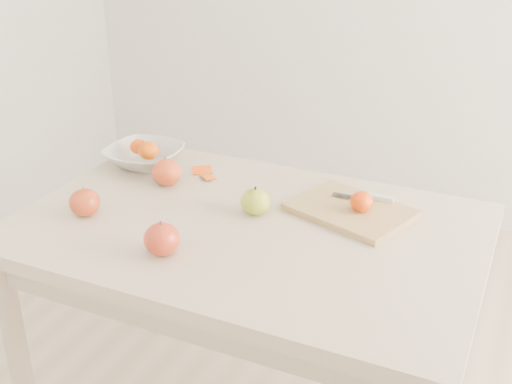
% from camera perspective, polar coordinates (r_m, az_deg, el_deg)
% --- Properties ---
extents(table, '(1.20, 0.80, 0.75)m').
position_cam_1_polar(table, '(1.73, -0.70, -5.72)').
color(table, beige).
rests_on(table, ground).
extents(cutting_board, '(0.36, 0.31, 0.02)m').
position_cam_1_polar(cutting_board, '(1.75, 8.42, -1.61)').
color(cutting_board, tan).
rests_on(cutting_board, table).
extents(board_tangerine, '(0.06, 0.06, 0.05)m').
position_cam_1_polar(board_tangerine, '(1.71, 9.36, -0.85)').
color(board_tangerine, red).
rests_on(board_tangerine, cutting_board).
extents(fruit_bowl, '(0.23, 0.23, 0.06)m').
position_cam_1_polar(fruit_bowl, '(2.06, -9.94, 3.17)').
color(fruit_bowl, silver).
rests_on(fruit_bowl, table).
extents(bowl_tangerine_near, '(0.05, 0.05, 0.05)m').
position_cam_1_polar(bowl_tangerine_near, '(2.07, -10.41, 4.00)').
color(bowl_tangerine_near, '#DD4107').
rests_on(bowl_tangerine_near, fruit_bowl).
extents(bowl_tangerine_far, '(0.06, 0.06, 0.06)m').
position_cam_1_polar(bowl_tangerine_far, '(2.02, -9.53, 3.67)').
color(bowl_tangerine_far, '#E85F08').
rests_on(bowl_tangerine_far, fruit_bowl).
extents(orange_peel_a, '(0.07, 0.07, 0.01)m').
position_cam_1_polar(orange_peel_a, '(1.99, -4.80, 1.82)').
color(orange_peel_a, '#E65010').
rests_on(orange_peel_a, table).
extents(orange_peel_b, '(0.06, 0.05, 0.01)m').
position_cam_1_polar(orange_peel_b, '(1.94, -4.27, 1.26)').
color(orange_peel_b, '#D65B0F').
rests_on(orange_peel_b, table).
extents(paring_knife, '(0.17, 0.04, 0.01)m').
position_cam_1_polar(paring_knife, '(1.79, 10.54, -0.50)').
color(paring_knife, white).
rests_on(paring_knife, cutting_board).
extents(apple_green, '(0.08, 0.08, 0.07)m').
position_cam_1_polar(apple_green, '(1.71, -0.05, -0.87)').
color(apple_green, olive).
rests_on(apple_green, table).
extents(apple_red_c, '(0.09, 0.09, 0.08)m').
position_cam_1_polar(apple_red_c, '(1.54, -8.37, -4.16)').
color(apple_red_c, maroon).
rests_on(apple_red_c, table).
extents(apple_red_b, '(0.08, 0.08, 0.07)m').
position_cam_1_polar(apple_red_b, '(1.77, -15.00, -0.88)').
color(apple_red_b, maroon).
rests_on(apple_red_b, table).
extents(apple_red_a, '(0.09, 0.09, 0.08)m').
position_cam_1_polar(apple_red_a, '(1.90, -7.96, 1.78)').
color(apple_red_a, maroon).
rests_on(apple_red_a, table).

